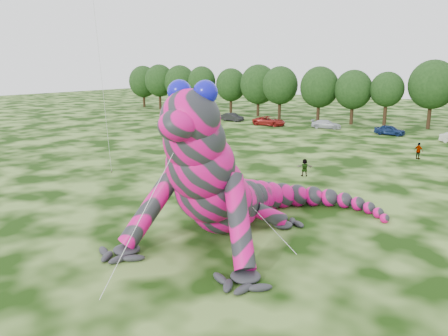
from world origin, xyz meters
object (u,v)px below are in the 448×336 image
(tree_5, at_px, (258,90))
(spectator_3, at_px, (419,151))
(spectator_5, at_px, (305,167))
(tree_1, at_px, (160,87))
(tree_9, at_px, (386,99))
(car_2, at_px, (269,121))
(tree_4, at_px, (231,91))
(tree_6, at_px, (280,93))
(spectator_4, at_px, (203,131))
(tree_0, at_px, (144,86))
(inflatable_gecko, at_px, (230,155))
(car_4, at_px, (390,130))
(tree_8, at_px, (353,97))
(tree_10, at_px, (431,95))
(tree_2, at_px, (180,88))
(tree_3, at_px, (202,90))
(tree_7, at_px, (319,94))
(car_3, at_px, (326,124))
(car_1, at_px, (232,117))
(car_0, at_px, (188,115))
(spectator_0, at_px, (207,151))

(tree_5, distance_m, spectator_3, 42.22)
(spectator_5, bearing_deg, tree_1, -65.42)
(tree_9, height_order, car_2, tree_9)
(tree_4, height_order, tree_6, tree_6)
(spectator_4, bearing_deg, tree_0, -113.28)
(inflatable_gecko, xyz_separation_m, tree_6, (-23.38, 50.77, 0.21))
(tree_4, xyz_separation_m, car_4, (33.79, -9.91, -3.82))
(tree_4, relative_size, tree_8, 1.01)
(tree_6, height_order, car_4, tree_6)
(tree_10, bearing_deg, car_4, -108.39)
(tree_2, height_order, tree_5, tree_5)
(tree_3, bearing_deg, tree_10, 2.01)
(spectator_4, bearing_deg, spectator_5, 72.22)
(inflatable_gecko, xyz_separation_m, tree_7, (-15.90, 50.89, 0.21))
(tree_1, height_order, spectator_5, tree_1)
(tree_3, relative_size, tree_6, 0.99)
(tree_7, relative_size, car_3, 2.06)
(tree_10, relative_size, car_1, 2.42)
(tree_5, relative_size, car_4, 2.35)
(tree_6, relative_size, spectator_4, 5.09)
(car_0, bearing_deg, tree_0, 60.33)
(inflatable_gecko, relative_size, spectator_4, 9.72)
(inflatable_gecko, distance_m, spectator_0, 20.35)
(car_0, relative_size, spectator_5, 2.51)
(tree_5, relative_size, spectator_0, 5.82)
(inflatable_gecko, height_order, car_4, inflatable_gecko)
(tree_3, height_order, tree_9, tree_3)
(tree_5, height_order, spectator_4, tree_5)
(tree_9, bearing_deg, inflatable_gecko, -84.72)
(tree_1, xyz_separation_m, tree_10, (55.75, 0.53, 0.35))
(tree_4, xyz_separation_m, tree_9, (30.71, -1.37, -0.19))
(tree_0, height_order, spectator_3, tree_0)
(tree_3, distance_m, car_2, 23.41)
(tree_4, distance_m, tree_9, 30.74)
(tree_5, xyz_separation_m, tree_9, (24.19, -1.09, -0.56))
(tree_5, distance_m, car_4, 29.22)
(car_1, xyz_separation_m, car_4, (26.99, -0.26, -0.00))
(tree_0, xyz_separation_m, tree_3, (18.84, -2.17, -0.03))
(tree_3, relative_size, tree_5, 0.96)
(tree_0, xyz_separation_m, car_4, (58.71, -10.43, -4.04))
(tree_5, relative_size, car_0, 2.48)
(car_3, height_order, car_4, car_4)
(spectator_3, bearing_deg, tree_4, -7.22)
(tree_5, xyz_separation_m, tree_6, (5.57, -1.75, -0.15))
(tree_6, relative_size, car_3, 2.06)
(tree_2, bearing_deg, tree_5, -0.94)
(car_1, relative_size, spectator_4, 2.32)
(inflatable_gecko, distance_m, car_3, 45.64)
(tree_0, height_order, tree_2, tree_2)
(car_0, bearing_deg, tree_1, 55.21)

